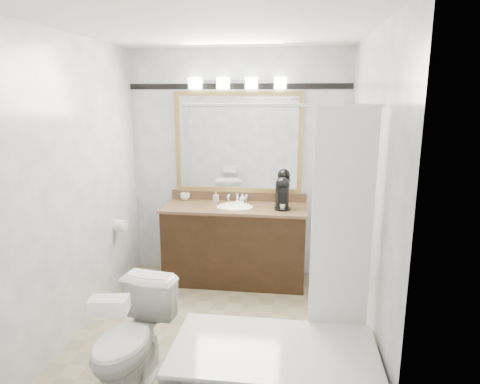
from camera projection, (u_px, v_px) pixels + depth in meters
The scene contains 14 objects.
room at pixel (217, 191), 3.49m from camera, with size 2.42×2.62×2.52m.
vanity at pixel (235, 243), 4.65m from camera, with size 1.53×0.58×0.97m.
mirror at pixel (238, 143), 4.67m from camera, with size 1.40×0.04×1.10m.
vanity_light_bar at pixel (237, 83), 4.48m from camera, with size 1.02×0.14×0.12m.
accent_stripe at pixel (238, 86), 4.55m from camera, with size 2.40×0.01×0.06m, color black.
bathtub at pixel (277, 369), 2.77m from camera, with size 1.30×0.75×1.96m.
tp_roll at pixel (121, 225), 4.40m from camera, with size 0.12×0.12×0.11m, color white.
toilet at pixel (131, 340), 2.94m from camera, with size 0.41×0.72×0.73m, color white.
tissue_box at pixel (109, 305), 2.57m from camera, with size 0.23×0.12×0.09m, color white.
coffee_maker at pixel (282, 192), 4.45m from camera, with size 0.17×0.21×0.33m.
cup_left at pixel (185, 196), 4.83m from camera, with size 0.11×0.11×0.08m, color white.
soap_bottle_a at pixel (216, 197), 4.76m from camera, with size 0.05×0.05×0.11m, color white.
soap_bottle_b at pixel (242, 198), 4.74m from camera, with size 0.07×0.07×0.09m, color white.
soap_bar at pixel (239, 202), 4.67m from camera, with size 0.09×0.06×0.03m, color beige.
Camera 1 is at (0.63, -3.35, 2.02)m, focal length 32.00 mm.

